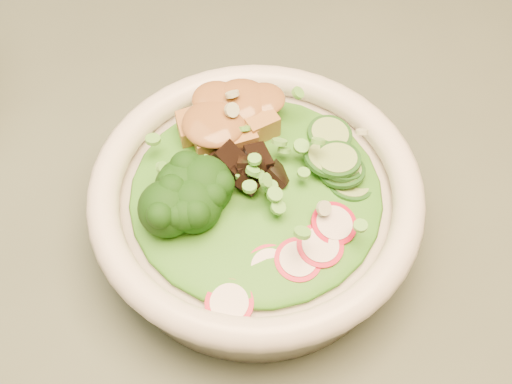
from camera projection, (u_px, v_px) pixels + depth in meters
floor at (270, 376)px, 1.25m from camera, size 4.00×4.00×0.00m
dining_table at (281, 162)px, 0.72m from camera, size 1.20×0.80×0.75m
salad_bowl at (256, 206)px, 0.51m from camera, size 0.24×0.24×0.06m
lettuce_bed at (256, 191)px, 0.50m from camera, size 0.18×0.18×0.02m
broccoli_florets at (182, 209)px, 0.47m from camera, size 0.09×0.08×0.04m
radish_slices at (294, 255)px, 0.47m from camera, size 0.10×0.07×0.02m
cucumber_slices at (331, 159)px, 0.50m from camera, size 0.08×0.08×0.03m
mushroom_heap at (250, 170)px, 0.49m from camera, size 0.08×0.08×0.03m
tofu_cubes at (228, 125)px, 0.52m from camera, size 0.09×0.08×0.03m
peanut_sauce at (228, 115)px, 0.51m from camera, size 0.06×0.05×0.01m
scallion_garnish at (256, 175)px, 0.48m from camera, size 0.17×0.17×0.02m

